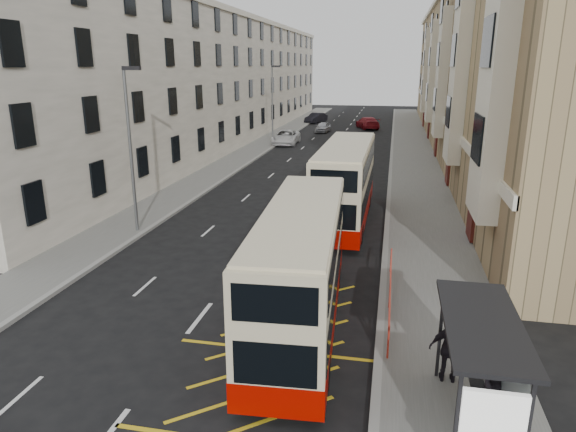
% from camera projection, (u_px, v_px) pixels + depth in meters
% --- Properties ---
extents(ground, '(200.00, 200.00, 0.00)m').
position_uv_depth(ground, '(145.00, 388.00, 13.55)').
color(ground, black).
rests_on(ground, ground).
extents(pavement_right, '(4.00, 120.00, 0.15)m').
position_uv_depth(pavement_right, '(416.00, 173.00, 40.17)').
color(pavement_right, '#62625D').
rests_on(pavement_right, ground).
extents(pavement_left, '(3.00, 120.00, 0.15)m').
position_uv_depth(pavement_left, '(227.00, 165.00, 43.16)').
color(pavement_left, '#62625D').
rests_on(pavement_left, ground).
extents(kerb_right, '(0.25, 120.00, 0.15)m').
position_uv_depth(kerb_right, '(390.00, 172.00, 40.56)').
color(kerb_right, gray).
rests_on(kerb_right, ground).
extents(kerb_left, '(0.25, 120.00, 0.15)m').
position_uv_depth(kerb_left, '(245.00, 166.00, 42.87)').
color(kerb_left, gray).
rests_on(kerb_left, ground).
extents(road_markings, '(10.00, 110.00, 0.01)m').
position_uv_depth(road_markings, '(336.00, 143.00, 55.83)').
color(road_markings, silver).
rests_on(road_markings, ground).
extents(terrace_right, '(10.75, 79.00, 15.25)m').
position_uv_depth(terrace_right, '(487.00, 72.00, 51.19)').
color(terrace_right, tan).
rests_on(terrace_right, ground).
extents(terrace_left, '(9.18, 79.00, 13.25)m').
position_uv_depth(terrace_left, '(218.00, 81.00, 57.04)').
color(terrace_left, white).
rests_on(terrace_left, ground).
extents(bus_shelter, '(1.65, 4.25, 2.70)m').
position_uv_depth(bus_shelter, '(489.00, 360.00, 10.97)').
color(bus_shelter, black).
rests_on(bus_shelter, pavement_right).
extents(guard_railing, '(0.06, 6.56, 1.01)m').
position_uv_depth(guard_railing, '(390.00, 289.00, 17.50)').
color(guard_railing, red).
rests_on(guard_railing, pavement_right).
extents(street_lamp_near, '(0.93, 0.18, 8.00)m').
position_uv_depth(street_lamp_near, '(131.00, 142.00, 24.73)').
color(street_lamp_near, slate).
rests_on(street_lamp_near, pavement_left).
extents(street_lamp_far, '(0.93, 0.18, 8.00)m').
position_uv_depth(street_lamp_far, '(273.00, 101.00, 52.92)').
color(street_lamp_far, slate).
rests_on(street_lamp_far, pavement_left).
extents(double_decker_front, '(2.91, 10.11, 3.98)m').
position_uv_depth(double_decker_front, '(301.00, 269.00, 16.17)').
color(double_decker_front, beige).
rests_on(double_decker_front, ground).
extents(double_decker_rear, '(2.50, 10.63, 4.23)m').
position_uv_depth(double_decker_rear, '(345.00, 183.00, 27.28)').
color(double_decker_rear, beige).
rests_on(double_decker_rear, ground).
extents(pedestrian_mid, '(0.90, 0.72, 1.78)m').
position_uv_depth(pedestrian_mid, '(498.00, 385.00, 11.92)').
color(pedestrian_mid, black).
rests_on(pedestrian_mid, pavement_right).
extents(pedestrian_far, '(1.11, 0.48, 1.89)m').
position_uv_depth(pedestrian_far, '(451.00, 349.00, 13.36)').
color(pedestrian_far, black).
rests_on(pedestrian_far, pavement_right).
extents(white_van, '(2.65, 5.48, 1.50)m').
position_uv_depth(white_van, '(286.00, 137.00, 54.88)').
color(white_van, silver).
rests_on(white_van, ground).
extents(car_silver, '(1.80, 3.85, 1.27)m').
position_uv_depth(car_silver, '(323.00, 127.00, 64.75)').
color(car_silver, '#A7A8AF').
rests_on(car_silver, ground).
extents(car_dark, '(3.03, 4.64, 1.45)m').
position_uv_depth(car_dark, '(316.00, 118.00, 75.17)').
color(car_dark, black).
rests_on(car_dark, ground).
extents(car_red, '(3.79, 5.78, 1.56)m').
position_uv_depth(car_red, '(368.00, 123.00, 68.36)').
color(car_red, maroon).
rests_on(car_red, ground).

